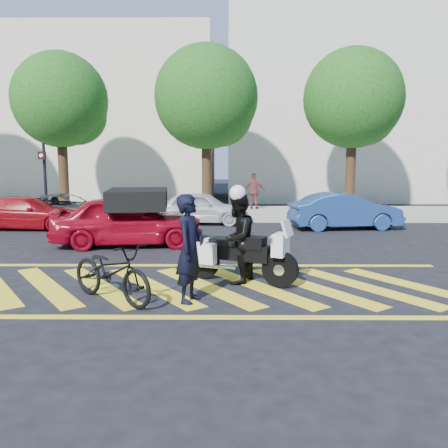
{
  "coord_description": "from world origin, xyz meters",
  "views": [
    {
      "loc": [
        0.96,
        -9.53,
        2.69
      ],
      "look_at": [
        0.87,
        1.82,
        1.05
      ],
      "focal_mm": 38.0,
      "sensor_mm": 36.0,
      "label": 1
    }
  ],
  "objects_px": {
    "bicycle": "(112,272)",
    "police_motorcycle": "(238,254)",
    "officer_bike": "(190,249)",
    "officer_moto": "(238,238)",
    "parked_right": "(345,211)",
    "parked_mid_left": "(66,209)",
    "parked_mid_right": "(201,208)",
    "parked_left": "(26,213)",
    "red_convertible": "(128,220)"
  },
  "relations": [
    {
      "from": "police_motorcycle",
      "to": "officer_moto",
      "type": "distance_m",
      "value": 0.35
    },
    {
      "from": "parked_mid_left",
      "to": "red_convertible",
      "type": "bearing_deg",
      "value": -141.36
    },
    {
      "from": "officer_bike",
      "to": "parked_mid_left",
      "type": "bearing_deg",
      "value": 46.22
    },
    {
      "from": "police_motorcycle",
      "to": "officer_moto",
      "type": "relative_size",
      "value": 1.24
    },
    {
      "from": "parked_mid_right",
      "to": "parked_mid_left",
      "type": "bearing_deg",
      "value": 97.58
    },
    {
      "from": "police_motorcycle",
      "to": "parked_left",
      "type": "xyz_separation_m",
      "value": [
        -7.68,
        7.46,
        -0.01
      ]
    },
    {
      "from": "parked_left",
      "to": "parked_mid_left",
      "type": "xyz_separation_m",
      "value": [
        1.0,
        1.4,
        -0.0
      ]
    },
    {
      "from": "red_convertible",
      "to": "officer_moto",
      "type": "bearing_deg",
      "value": -148.94
    },
    {
      "from": "bicycle",
      "to": "officer_moto",
      "type": "bearing_deg",
      "value": -21.96
    },
    {
      "from": "bicycle",
      "to": "parked_right",
      "type": "xyz_separation_m",
      "value": [
        6.49,
        8.9,
        0.1
      ]
    },
    {
      "from": "parked_mid_left",
      "to": "parked_right",
      "type": "relative_size",
      "value": 1.05
    },
    {
      "from": "police_motorcycle",
      "to": "parked_left",
      "type": "height_order",
      "value": "parked_left"
    },
    {
      "from": "parked_right",
      "to": "parked_mid_left",
      "type": "bearing_deg",
      "value": 75.69
    },
    {
      "from": "bicycle",
      "to": "parked_right",
      "type": "distance_m",
      "value": 11.01
    },
    {
      "from": "bicycle",
      "to": "red_convertible",
      "type": "height_order",
      "value": "red_convertible"
    },
    {
      "from": "parked_mid_right",
      "to": "officer_moto",
      "type": "bearing_deg",
      "value": -164.3
    },
    {
      "from": "officer_bike",
      "to": "parked_mid_right",
      "type": "xyz_separation_m",
      "value": [
        -0.36,
        10.22,
        -0.36
      ]
    },
    {
      "from": "red_convertible",
      "to": "parked_right",
      "type": "xyz_separation_m",
      "value": [
        7.35,
        3.34,
        -0.09
      ]
    },
    {
      "from": "officer_moto",
      "to": "parked_mid_left",
      "type": "distance_m",
      "value": 11.1
    },
    {
      "from": "officer_moto",
      "to": "parked_right",
      "type": "xyz_separation_m",
      "value": [
        4.13,
        7.56,
        -0.29
      ]
    },
    {
      "from": "red_convertible",
      "to": "parked_left",
      "type": "height_order",
      "value": "red_convertible"
    },
    {
      "from": "parked_mid_left",
      "to": "parked_right",
      "type": "bearing_deg",
      "value": -94.87
    },
    {
      "from": "police_motorcycle",
      "to": "red_convertible",
      "type": "distance_m",
      "value": 5.3
    },
    {
      "from": "parked_mid_right",
      "to": "red_convertible",
      "type": "bearing_deg",
      "value": 164.88
    },
    {
      "from": "police_motorcycle",
      "to": "parked_left",
      "type": "relative_size",
      "value": 0.58
    },
    {
      "from": "bicycle",
      "to": "parked_right",
      "type": "bearing_deg",
      "value": 2.31
    },
    {
      "from": "officer_bike",
      "to": "officer_moto",
      "type": "height_order",
      "value": "officer_bike"
    },
    {
      "from": "police_motorcycle",
      "to": "parked_right",
      "type": "relative_size",
      "value": 0.59
    },
    {
      "from": "parked_mid_right",
      "to": "bicycle",
      "type": "bearing_deg",
      "value": -178.52
    },
    {
      "from": "officer_bike",
      "to": "parked_left",
      "type": "bearing_deg",
      "value": 54.27
    },
    {
      "from": "bicycle",
      "to": "parked_right",
      "type": "relative_size",
      "value": 0.53
    },
    {
      "from": "officer_bike",
      "to": "police_motorcycle",
      "type": "distance_m",
      "value": 1.69
    },
    {
      "from": "bicycle",
      "to": "officer_moto",
      "type": "relative_size",
      "value": 1.11
    },
    {
      "from": "police_motorcycle",
      "to": "parked_right",
      "type": "xyz_separation_m",
      "value": [
        4.11,
        7.54,
        0.06
      ]
    },
    {
      "from": "red_convertible",
      "to": "parked_mid_right",
      "type": "xyz_separation_m",
      "value": [
        1.95,
        4.65,
        -0.12
      ]
    },
    {
      "from": "parked_left",
      "to": "bicycle",
      "type": "bearing_deg",
      "value": -147.94
    },
    {
      "from": "parked_mid_left",
      "to": "parked_mid_right",
      "type": "bearing_deg",
      "value": -87.93
    },
    {
      "from": "bicycle",
      "to": "parked_mid_right",
      "type": "height_order",
      "value": "parked_mid_right"
    },
    {
      "from": "red_convertible",
      "to": "parked_left",
      "type": "distance_m",
      "value": 5.51
    },
    {
      "from": "police_motorcycle",
      "to": "red_convertible",
      "type": "xyz_separation_m",
      "value": [
        -3.23,
        4.2,
        0.15
      ]
    },
    {
      "from": "red_convertible",
      "to": "police_motorcycle",
      "type": "bearing_deg",
      "value": -148.66
    },
    {
      "from": "officer_bike",
      "to": "parked_mid_right",
      "type": "height_order",
      "value": "officer_bike"
    },
    {
      "from": "bicycle",
      "to": "police_motorcycle",
      "type": "bearing_deg",
      "value": -21.87
    },
    {
      "from": "parked_mid_left",
      "to": "officer_bike",
      "type": "bearing_deg",
      "value": -148.49
    },
    {
      "from": "parked_mid_right",
      "to": "parked_left",
      "type": "bearing_deg",
      "value": 109.93
    },
    {
      "from": "officer_bike",
      "to": "officer_moto",
      "type": "distance_m",
      "value": 1.62
    },
    {
      "from": "officer_bike",
      "to": "parked_mid_right",
      "type": "distance_m",
      "value": 10.23
    },
    {
      "from": "officer_bike",
      "to": "red_convertible",
      "type": "bearing_deg",
      "value": 39.36
    },
    {
      "from": "parked_mid_left",
      "to": "parked_mid_right",
      "type": "xyz_separation_m",
      "value": [
        5.4,
        0.0,
        0.05
      ]
    },
    {
      "from": "officer_bike",
      "to": "bicycle",
      "type": "relative_size",
      "value": 0.93
    }
  ]
}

